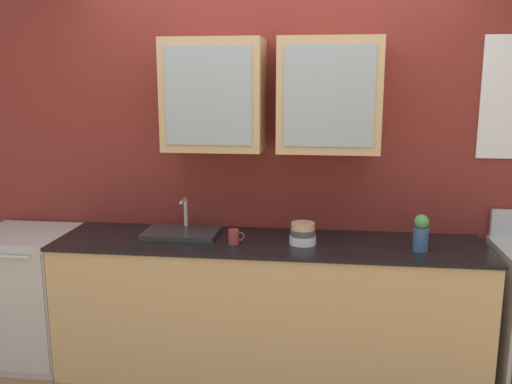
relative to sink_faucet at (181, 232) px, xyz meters
name	(u,v)px	position (x,y,z in m)	size (l,w,h in m)	color
ground_plane	(268,371)	(0.58, -0.07, -0.91)	(10.00, 10.00, 0.00)	#936B47
back_wall_unit	(274,149)	(0.58, 0.25, 0.52)	(5.24, 0.49, 2.70)	maroon
counter	(268,307)	(0.58, -0.07, -0.46)	(2.68, 0.64, 0.89)	tan
sink_faucet	(181,232)	(0.00, 0.00, 0.00)	(0.48, 0.31, 0.22)	#2D2D30
bowl_stack	(303,234)	(0.79, -0.10, 0.04)	(0.16, 0.16, 0.14)	white
vase	(421,233)	(1.49, -0.15, 0.09)	(0.09, 0.09, 0.22)	#33598C
cup_near_sink	(234,237)	(0.37, -0.15, 0.03)	(0.10, 0.07, 0.09)	#993838
dishwasher	(28,296)	(-1.06, -0.07, -0.46)	(0.60, 0.63, 0.89)	silver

